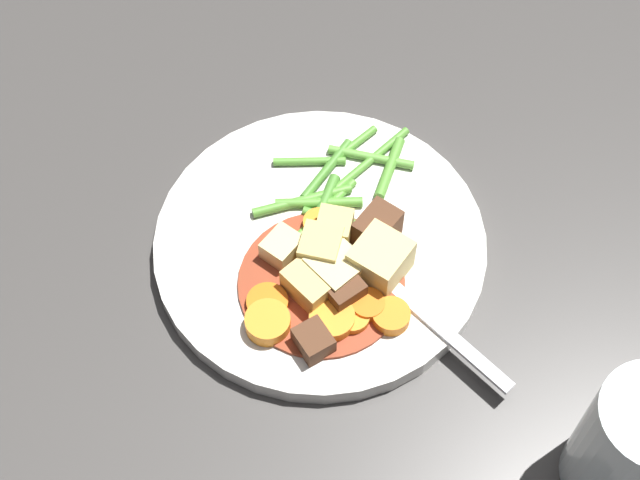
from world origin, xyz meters
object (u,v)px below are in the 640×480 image
potato_chunk_2 (325,250)px  potato_chunk_3 (380,260)px  carrot_slice_6 (267,303)px  water_glass (633,446)px  potato_chunk_1 (313,282)px  carrot_slice_5 (352,318)px  meat_chunk_1 (342,290)px  meat_chunk_2 (378,234)px  carrot_slice_2 (332,319)px  carrot_slice_3 (323,225)px  dinner_plate (320,246)px  carrot_slice_1 (268,323)px  potato_chunk_5 (282,248)px  meat_chunk_0 (313,341)px  carrot_slice_4 (391,316)px  carrot_slice_0 (368,306)px  fork (412,303)px  potato_chunk_4 (335,235)px  potato_chunk_0 (336,270)px

potato_chunk_2 → potato_chunk_3: 0.04m
carrot_slice_6 → water_glass: water_glass is taller
potato_chunk_2 → potato_chunk_3: (0.01, 0.04, 0.00)m
water_glass → potato_chunk_1: bearing=-125.0°
carrot_slice_5 → carrot_slice_6: bearing=-102.5°
meat_chunk_1 → meat_chunk_2: bearing=148.5°
carrot_slice_2 → carrot_slice_3: size_ratio=1.30×
dinner_plate → carrot_slice_1: size_ratio=7.72×
carrot_slice_5 → meat_chunk_2: bearing=161.3°
potato_chunk_5 → meat_chunk_0: bearing=15.7°
carrot_slice_3 → meat_chunk_2: bearing=69.7°
meat_chunk_1 → carrot_slice_4: bearing=61.7°
potato_chunk_3 → carrot_slice_6: bearing=-71.9°
carrot_slice_1 → potato_chunk_3: bearing=118.2°
potato_chunk_5 → carrot_slice_2: bearing=31.0°
meat_chunk_2 → water_glass: 0.23m
meat_chunk_1 → carrot_slice_0: bearing=61.9°
carrot_slice_1 → meat_chunk_1: 0.06m
water_glass → carrot_slice_2: bearing=-120.9°
carrot_slice_3 → meat_chunk_2: (0.01, 0.04, 0.01)m
potato_chunk_1 → fork: potato_chunk_1 is taller
meat_chunk_0 → water_glass: 0.22m
dinner_plate → potato_chunk_4: 0.02m
carrot_slice_4 → potato_chunk_2: bearing=-138.0°
carrot_slice_2 → carrot_slice_6: carrot_slice_2 is taller
meat_chunk_2 → carrot_slice_4: bearing=5.6°
carrot_slice_6 → water_glass: 0.27m
carrot_slice_6 → meat_chunk_0: bearing=44.3°
meat_chunk_0 → potato_chunk_1: bearing=178.9°
meat_chunk_0 → meat_chunk_1: 0.04m
carrot_slice_2 → carrot_slice_4: (-0.00, 0.04, -0.00)m
potato_chunk_4 → meat_chunk_2: size_ratio=0.83×
carrot_slice_0 → meat_chunk_2: (-0.06, 0.01, 0.01)m
carrot_slice_1 → meat_chunk_2: 0.11m
potato_chunk_2 → potato_chunk_3: size_ratio=0.77×
carrot_slice_4 → potato_chunk_5: size_ratio=1.03×
carrot_slice_2 → potato_chunk_2: potato_chunk_2 is taller
meat_chunk_0 → meat_chunk_1: meat_chunk_1 is taller
potato_chunk_5 → meat_chunk_2: size_ratio=0.81×
potato_chunk_0 → meat_chunk_1: potato_chunk_0 is taller
carrot_slice_2 → carrot_slice_4: bearing=92.5°
potato_chunk_0 → carrot_slice_2: bearing=-6.4°
potato_chunk_1 → meat_chunk_2: 0.06m
potato_chunk_2 → potato_chunk_4: potato_chunk_2 is taller
potato_chunk_1 → meat_chunk_0: 0.05m
meat_chunk_1 → water_glass: water_glass is taller
carrot_slice_5 → meat_chunk_2: size_ratio=0.78×
carrot_slice_0 → water_glass: size_ratio=0.23×
water_glass → meat_chunk_1: bearing=-126.5°
dinner_plate → carrot_slice_2: bearing=5.3°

